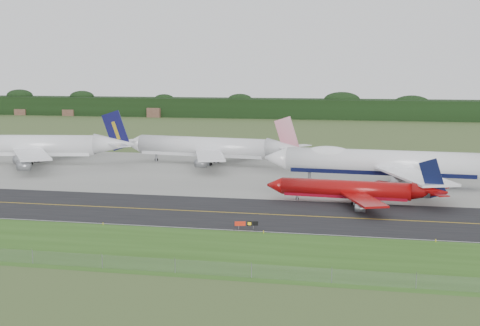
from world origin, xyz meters
The scene contains 16 objects.
ground centered at (0.00, 0.00, 0.00)m, with size 600.00×600.00×0.00m, color #445327.
grass_verge centered at (0.00, -35.00, 0.01)m, with size 400.00×30.00×0.01m, color #2D5117.
taxiway centered at (0.00, -4.00, 0.01)m, with size 400.00×32.00×0.02m, color black.
apron centered at (0.00, 51.00, 0.01)m, with size 400.00×78.00×0.01m, color gray.
taxiway_centreline centered at (0.00, -4.00, 0.03)m, with size 400.00×0.40×0.00m, color gold.
taxiway_edge_line centered at (0.00, -19.50, 0.03)m, with size 400.00×0.25×0.00m, color silver.
perimeter_fence centered at (0.00, -48.00, 1.10)m, with size 320.00×0.10×320.00m.
horizon_treeline centered at (0.00, 273.76, 5.47)m, with size 700.00×25.00×12.00m.
jet_ba_747 centered at (27.59, 37.89, 6.11)m, with size 71.43×59.06×17.95m.
jet_red_737 centered at (19.12, 11.95, 3.13)m, with size 41.92×34.09×11.31m.
jet_navy_gold centered at (-87.67, 55.95, 5.84)m, with size 68.80×59.27×17.78m.
jet_star_tail centered at (-29.33, 66.96, 5.47)m, with size 62.19×51.60×16.41m.
taxiway_sign centered at (-0.80, -17.98, 1.08)m, with size 4.47×1.42×1.53m.
edge_marker_left centered at (-29.76, -20.50, 0.25)m, with size 0.16×0.16×0.50m, color yellow.
edge_marker_center centered at (3.05, -20.50, 0.25)m, with size 0.16×0.16×0.50m, color yellow.
edge_marker_right centered at (34.83, -20.50, 0.25)m, with size 0.16×0.16×0.50m, color yellow.
Camera 1 is at (24.23, -143.34, 31.36)m, focal length 50.00 mm.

